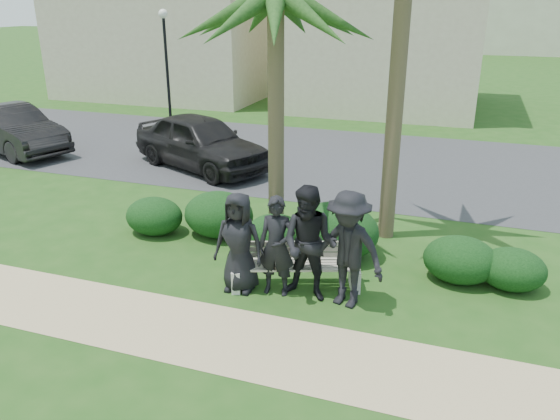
# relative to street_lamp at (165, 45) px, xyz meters

# --- Properties ---
(ground) EXTENTS (160.00, 160.00, 0.00)m
(ground) POSITION_rel_street_lamp_xyz_m (9.00, -12.00, -2.94)
(ground) COLOR #1E4914
(ground) RESTS_ON ground
(footpath) EXTENTS (30.00, 1.60, 0.01)m
(footpath) POSITION_rel_street_lamp_xyz_m (9.00, -13.80, -2.94)
(footpath) COLOR tan
(footpath) RESTS_ON ground
(asphalt_street) EXTENTS (160.00, 8.00, 0.01)m
(asphalt_street) POSITION_rel_street_lamp_xyz_m (9.00, -4.00, -2.94)
(asphalt_street) COLOR #2D2D30
(asphalt_street) RESTS_ON ground
(stucco_bldg_left) EXTENTS (10.40, 8.40, 7.30)m
(stucco_bldg_left) POSITION_rel_street_lamp_xyz_m (-3.00, 6.00, 0.72)
(stucco_bldg_left) COLOR #B7AB89
(stucco_bldg_left) RESTS_ON ground
(stucco_bldg_right) EXTENTS (8.40, 8.40, 7.30)m
(stucco_bldg_right) POSITION_rel_street_lamp_xyz_m (8.00, 6.00, 0.72)
(stucco_bldg_right) COLOR #B7AB89
(stucco_bldg_right) RESTS_ON ground
(street_lamp) EXTENTS (0.36, 0.36, 4.29)m
(street_lamp) POSITION_rel_street_lamp_xyz_m (0.00, 0.00, 0.00)
(street_lamp) COLOR black
(street_lamp) RESTS_ON ground
(park_bench) EXTENTS (2.31, 1.18, 0.75)m
(park_bench) POSITION_rel_street_lamp_xyz_m (9.29, -12.00, -2.60)
(park_bench) COLOR #A69D8B
(park_bench) RESTS_ON ground
(man_a) EXTENTS (0.86, 0.57, 1.72)m
(man_a) POSITION_rel_street_lamp_xyz_m (8.41, -12.37, -2.08)
(man_a) COLOR black
(man_a) RESTS_ON ground
(man_b) EXTENTS (0.65, 0.45, 1.70)m
(man_b) POSITION_rel_street_lamp_xyz_m (9.04, -12.29, -2.09)
(man_b) COLOR black
(man_b) RESTS_ON ground
(man_c) EXTENTS (0.98, 0.79, 1.93)m
(man_c) POSITION_rel_street_lamp_xyz_m (9.59, -12.27, -1.98)
(man_c) COLOR black
(man_c) RESTS_ON ground
(man_d) EXTENTS (1.39, 1.02, 1.93)m
(man_d) POSITION_rel_street_lamp_xyz_m (10.21, -12.27, -1.98)
(man_d) COLOR black
(man_d) RESTS_ON ground
(hedge_a) EXTENTS (1.22, 1.01, 0.80)m
(hedge_a) POSITION_rel_street_lamp_xyz_m (5.77, -10.74, -2.55)
(hedge_a) COLOR black
(hedge_a) RESTS_ON ground
(hedge_b) EXTENTS (1.47, 1.21, 0.96)m
(hedge_b) POSITION_rel_street_lamp_xyz_m (7.09, -10.38, -2.46)
(hedge_b) COLOR black
(hedge_b) RESTS_ON ground
(hedge_c) EXTENTS (1.17, 0.97, 0.77)m
(hedge_c) POSITION_rel_street_lamp_xyz_m (8.48, -10.75, -2.56)
(hedge_c) COLOR black
(hedge_c) RESTS_ON ground
(hedge_d) EXTENTS (1.67, 1.38, 1.09)m
(hedge_d) POSITION_rel_street_lamp_xyz_m (9.61, -10.57, -2.40)
(hedge_d) COLOR black
(hedge_d) RESTS_ON ground
(hedge_e) EXTENTS (1.26, 1.04, 0.82)m
(hedge_e) POSITION_rel_street_lamp_xyz_m (11.91, -10.82, -2.53)
(hedge_e) COLOR black
(hedge_e) RESTS_ON ground
(hedge_f) EXTENTS (1.12, 0.92, 0.73)m
(hedge_f) POSITION_rel_street_lamp_xyz_m (12.76, -10.82, -2.58)
(hedge_f) COLOR black
(hedge_f) RESTS_ON ground
(car_a) EXTENTS (4.93, 3.59, 1.56)m
(car_a) POSITION_rel_street_lamp_xyz_m (4.53, -6.10, -2.16)
(car_a) COLOR black
(car_a) RESTS_ON ground
(car_b) EXTENTS (4.78, 2.95, 1.49)m
(car_b) POSITION_rel_street_lamp_xyz_m (-1.99, -6.50, -2.20)
(car_b) COLOR black
(car_b) RESTS_ON ground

